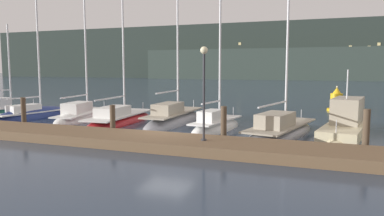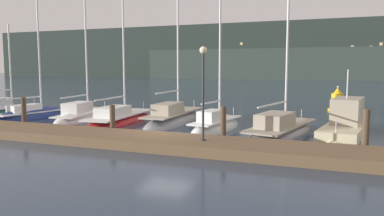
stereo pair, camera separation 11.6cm
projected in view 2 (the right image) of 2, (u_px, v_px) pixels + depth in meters
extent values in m
plane|color=#2D3D51|center=(166.00, 139.00, 18.80)|extent=(400.00, 400.00, 0.00)
cube|color=brown|center=(149.00, 141.00, 17.11)|extent=(36.90, 2.80, 0.45)
cylinder|color=#4C3D2D|center=(24.00, 113.00, 21.85)|extent=(0.28, 0.28, 1.84)
cylinder|color=#4C3D2D|center=(113.00, 120.00, 19.67)|extent=(0.28, 0.28, 1.62)
cylinder|color=#4C3D2D|center=(223.00, 125.00, 17.47)|extent=(0.28, 0.28, 1.78)
cylinder|color=#4C3D2D|center=(366.00, 132.00, 15.27)|extent=(0.28, 0.28, 1.89)
ellipsoid|color=#195647|center=(8.00, 115.00, 28.46)|extent=(1.82, 5.51, 1.48)
cube|color=silver|center=(7.00, 108.00, 28.40)|extent=(1.53, 4.63, 0.08)
cylinder|color=silver|center=(10.00, 66.00, 28.45)|extent=(0.12, 0.12, 6.31)
cylinder|color=silver|center=(34.00, 102.00, 30.58)|extent=(0.04, 0.04, 0.50)
ellipsoid|color=navy|center=(35.00, 119.00, 26.26)|extent=(2.64, 6.89, 1.69)
cube|color=silver|center=(35.00, 112.00, 26.21)|extent=(2.22, 5.79, 0.08)
cube|color=silver|center=(25.00, 108.00, 25.49)|extent=(1.28, 2.28, 0.52)
cylinder|color=silver|center=(39.00, 54.00, 26.24)|extent=(0.12, 0.12, 8.06)
cylinder|color=silver|center=(25.00, 98.00, 25.47)|extent=(0.50, 2.52, 0.09)
cylinder|color=silver|center=(70.00, 104.00, 28.83)|extent=(0.04, 0.04, 0.50)
ellipsoid|color=white|center=(84.00, 119.00, 25.97)|extent=(2.97, 7.25, 1.58)
cube|color=silver|center=(84.00, 113.00, 25.93)|extent=(2.49, 6.09, 0.08)
cube|color=silver|center=(78.00, 108.00, 25.06)|extent=(1.48, 2.40, 0.76)
cylinder|color=silver|center=(86.00, 56.00, 26.05)|extent=(0.12, 0.12, 7.87)
cylinder|color=silver|center=(75.00, 96.00, 24.71)|extent=(0.60, 3.34, 0.09)
cylinder|color=silver|center=(105.00, 105.00, 29.04)|extent=(0.04, 0.04, 0.50)
ellipsoid|color=red|center=(121.00, 122.00, 24.46)|extent=(2.90, 8.29, 1.13)
cube|color=silver|center=(120.00, 115.00, 24.41)|extent=(2.43, 6.96, 0.08)
cube|color=silver|center=(113.00, 111.00, 23.44)|extent=(1.54, 2.71, 0.59)
cylinder|color=silver|center=(123.00, 31.00, 24.44)|extent=(0.12, 0.12, 10.88)
cylinder|color=silver|center=(111.00, 98.00, 23.10)|extent=(0.42, 3.77, 0.09)
cylinder|color=silver|center=(143.00, 105.00, 27.95)|extent=(0.04, 0.04, 0.50)
ellipsoid|color=gray|center=(174.00, 123.00, 24.11)|extent=(2.06, 8.04, 1.46)
cube|color=#A39984|center=(174.00, 112.00, 24.03)|extent=(1.73, 6.75, 0.08)
cube|color=#A39984|center=(168.00, 108.00, 23.10)|extent=(1.20, 2.58, 0.65)
cylinder|color=silver|center=(178.00, 43.00, 24.15)|extent=(0.12, 0.12, 8.89)
cylinder|color=silver|center=(168.00, 92.00, 22.94)|extent=(0.14, 3.31, 0.09)
cylinder|color=silver|center=(194.00, 104.00, 27.44)|extent=(0.04, 0.04, 0.50)
ellipsoid|color=white|center=(216.00, 130.00, 21.38)|extent=(2.22, 5.77, 1.39)
cube|color=silver|center=(216.00, 120.00, 21.31)|extent=(1.87, 4.85, 0.08)
cube|color=silver|center=(211.00, 116.00, 20.69)|extent=(1.14, 1.90, 0.59)
cylinder|color=silver|center=(220.00, 52.00, 21.29)|extent=(0.12, 0.12, 7.70)
cylinder|color=silver|center=(211.00, 102.00, 20.58)|extent=(0.38, 2.32, 0.09)
cylinder|color=silver|center=(233.00, 111.00, 23.55)|extent=(0.04, 0.04, 0.50)
ellipsoid|color=gray|center=(281.00, 135.00, 19.89)|extent=(3.74, 8.15, 1.19)
cube|color=#A39984|center=(281.00, 125.00, 19.84)|extent=(3.14, 6.85, 0.08)
cube|color=#A39984|center=(275.00, 120.00, 19.00)|extent=(1.81, 2.73, 0.71)
cylinder|color=silver|center=(288.00, 35.00, 19.85)|extent=(0.12, 0.12, 9.55)
cylinder|color=silver|center=(273.00, 104.00, 18.61)|extent=(0.85, 3.82, 0.09)
cylinder|color=silver|center=(302.00, 114.00, 22.84)|extent=(0.04, 0.04, 0.50)
ellipsoid|color=beige|center=(345.00, 135.00, 19.89)|extent=(3.09, 7.17, 1.03)
cube|color=beige|center=(345.00, 130.00, 19.86)|extent=(2.82, 6.46, 0.57)
cube|color=#A39984|center=(348.00, 110.00, 20.35)|extent=(1.84, 3.23, 1.36)
cube|color=black|center=(352.00, 104.00, 21.52)|extent=(1.25, 0.45, 0.61)
cylinder|color=silver|center=(348.00, 84.00, 19.72)|extent=(0.07, 0.07, 1.54)
cylinder|color=silver|center=(336.00, 126.00, 17.30)|extent=(0.04, 0.04, 0.60)
cylinder|color=gold|center=(337.00, 110.00, 31.19)|extent=(1.48, 1.48, 0.16)
cylinder|color=gold|center=(337.00, 101.00, 31.11)|extent=(0.99, 0.99, 1.27)
cone|color=gold|center=(338.00, 90.00, 31.02)|extent=(0.69, 0.69, 0.50)
sphere|color=#F9EAB7|center=(338.00, 87.00, 30.98)|extent=(0.16, 0.16, 0.16)
cylinder|color=#2D2D33|center=(203.00, 140.00, 16.08)|extent=(0.24, 0.24, 0.06)
cylinder|color=#2D2D33|center=(203.00, 97.00, 15.88)|extent=(0.10, 0.10, 3.64)
sphere|color=#F9EAB7|center=(203.00, 50.00, 15.67)|extent=(0.32, 0.32, 0.32)
cube|color=#28332D|center=(312.00, 51.00, 116.74)|extent=(240.00, 16.00, 17.56)
cube|color=#F4DB8C|center=(241.00, 44.00, 116.51)|extent=(0.80, 0.10, 0.80)
cube|color=#F4DB8C|center=(371.00, 47.00, 103.42)|extent=(0.80, 0.10, 0.80)
cube|color=#F4DB8C|center=(381.00, 44.00, 102.45)|extent=(0.80, 0.10, 0.80)
cube|color=#F4DB8C|center=(352.00, 47.00, 105.13)|extent=(0.80, 0.10, 0.80)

